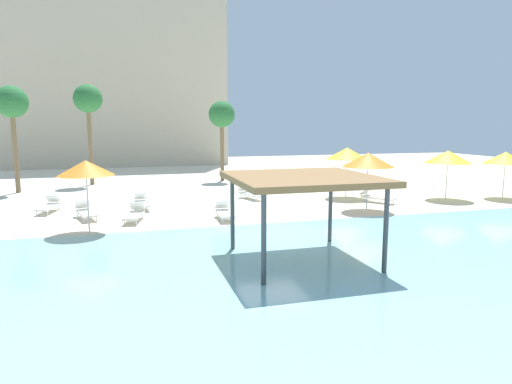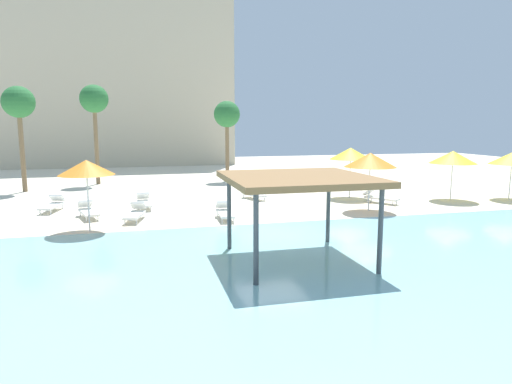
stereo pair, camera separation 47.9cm
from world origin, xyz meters
The scene contains 19 objects.
ground_plane centered at (0.00, 0.00, 0.00)m, with size 80.00×80.00×0.00m, color beige.
lagoon_water centered at (0.00, -5.25, 0.02)m, with size 44.00×13.50×0.04m, color #8CC6CC.
shade_pavilion centered at (-0.23, -3.61, 2.45)m, with size 4.21×4.21×2.62m.
beach_umbrella_yellow_0 centered at (11.73, 4.83, 2.35)m, with size 2.49×2.49×2.69m.
beach_umbrella_yellow_1 centered at (6.70, 6.96, 2.50)m, with size 2.37×2.37×2.82m.
beach_umbrella_yellow_2 centered at (15.06, 4.23, 2.27)m, with size 2.40×2.40×2.60m.
beach_umbrella_orange_3 centered at (-6.75, 2.11, 2.48)m, with size 2.11×2.11×2.78m.
beach_umbrella_orange_4 centered at (5.83, 3.14, 2.44)m, with size 2.46×2.46×2.78m.
lounge_chair_0 centered at (-1.23, 2.99, 0.33)m, with size 0.68×1.92×0.74m.
lounge_chair_1 centered at (-4.63, 6.49, 0.33)m, with size 0.72×1.93×0.74m.
lounge_chair_2 centered at (7.41, 4.95, 0.33)m, with size 1.52×1.92×0.74m.
lounge_chair_3 centered at (-7.08, 4.78, 0.33)m, with size 1.11×1.99×0.74m.
lounge_chair_4 centered at (1.26, 7.93, 0.33)m, with size 1.11×1.99×0.74m.
lounge_chair_5 centered at (-5.02, 3.70, 0.33)m, with size 1.01×1.98×0.74m.
lounge_chair_6 centered at (-8.88, 6.86, 0.33)m, with size 0.97×1.98×0.74m.
palm_tree_0 centered at (-11.69, 14.05, 5.29)m, with size 1.90×1.90×6.40m.
palm_tree_1 centered at (-7.62, 16.68, 5.65)m, with size 1.90×1.90×6.78m.
palm_tree_2 centered at (1.47, 16.33, 4.72)m, with size 1.90×1.90×5.80m.
hotel_block_0 centered at (-7.16, 33.50, 9.41)m, with size 23.81×8.72×18.81m, color beige.
Camera 1 is at (-5.21, -15.92, 4.12)m, focal length 31.46 mm.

